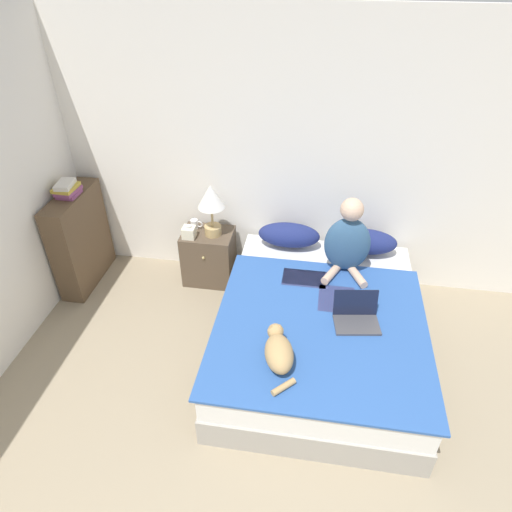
# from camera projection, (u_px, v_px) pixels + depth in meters

# --- Properties ---
(wall_back) EXTENTS (5.77, 0.05, 2.55)m
(wall_back) POSITION_uv_depth(u_px,v_px,m) (317.00, 160.00, 4.12)
(wall_back) COLOR white
(wall_back) RESTS_ON ground_plane
(bed) EXTENTS (1.63, 2.06, 0.49)m
(bed) POSITION_uv_depth(u_px,v_px,m) (319.00, 330.00, 3.81)
(bed) COLOR #9E998E
(bed) RESTS_ON ground_plane
(pillow_near) EXTENTS (0.59, 0.28, 0.22)m
(pillow_near) POSITION_uv_depth(u_px,v_px,m) (289.00, 235.00, 4.35)
(pillow_near) COLOR navy
(pillow_near) RESTS_ON bed
(pillow_far) EXTENTS (0.59, 0.28, 0.22)m
(pillow_far) POSITION_uv_depth(u_px,v_px,m) (365.00, 242.00, 4.26)
(pillow_far) COLOR navy
(pillow_far) RESTS_ON bed
(person_sitting) EXTENTS (0.40, 0.39, 0.71)m
(person_sitting) POSITION_uv_depth(u_px,v_px,m) (348.00, 241.00, 3.93)
(person_sitting) COLOR #33567A
(person_sitting) RESTS_ON bed
(cat_tabby) EXTENTS (0.28, 0.53, 0.20)m
(cat_tabby) POSITION_uv_depth(u_px,v_px,m) (279.00, 351.00, 3.16)
(cat_tabby) COLOR tan
(cat_tabby) RESTS_ON bed
(laptop_open) EXTENTS (0.38, 0.32, 0.23)m
(laptop_open) POSITION_uv_depth(u_px,v_px,m) (356.00, 317.00, 3.52)
(laptop_open) COLOR #424247
(laptop_open) RESTS_ON bed
(nightstand) EXTENTS (0.49, 0.40, 0.56)m
(nightstand) POSITION_uv_depth(u_px,v_px,m) (209.00, 256.00, 4.61)
(nightstand) COLOR brown
(nightstand) RESTS_ON ground_plane
(table_lamp) EXTENTS (0.26, 0.26, 0.53)m
(table_lamp) POSITION_uv_depth(u_px,v_px,m) (211.00, 201.00, 4.22)
(table_lamp) COLOR tan
(table_lamp) RESTS_ON nightstand
(tissue_box) EXTENTS (0.12, 0.12, 0.14)m
(tissue_box) POSITION_uv_depth(u_px,v_px,m) (189.00, 232.00, 4.36)
(tissue_box) COLOR beige
(tissue_box) RESTS_ON nightstand
(coffee_mug) EXTENTS (0.12, 0.07, 0.10)m
(coffee_mug) POSITION_uv_depth(u_px,v_px,m) (195.00, 224.00, 4.49)
(coffee_mug) COLOR white
(coffee_mug) RESTS_ON nightstand
(bookshelf) EXTENTS (0.23, 0.77, 0.97)m
(bookshelf) POSITION_uv_depth(u_px,v_px,m) (80.00, 239.00, 4.49)
(bookshelf) COLOR brown
(bookshelf) RESTS_ON ground_plane
(book_stack_top) EXTENTS (0.20, 0.25, 0.14)m
(book_stack_top) POSITION_uv_depth(u_px,v_px,m) (67.00, 189.00, 4.17)
(book_stack_top) COLOR #844270
(book_stack_top) RESTS_ON bookshelf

